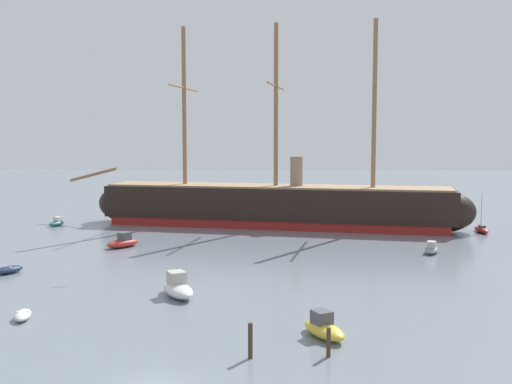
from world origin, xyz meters
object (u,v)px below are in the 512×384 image
object	(u,v)px
sailboat_far_right	(481,229)
dinghy_distant_centre	(254,216)
mooring_piling_left_pair	(250,341)
seagull_in_flight	(181,106)
motorboat_near_centre	(178,288)
motorboat_alongside_bow	(123,242)
motorboat_far_left	(57,223)
motorboat_foreground_right	(324,328)
dinghy_foreground_left	(23,315)
dinghy_mid_left	(8,270)
tall_ship	(276,205)
mooring_piling_nearest	(328,342)
motorboat_alongside_stern	(431,249)

from	to	relation	value
sailboat_far_right	dinghy_distant_centre	distance (m)	33.16
mooring_piling_left_pair	seagull_in_flight	distance (m)	32.78
motorboat_near_centre	seagull_in_flight	distance (m)	21.40
motorboat_alongside_bow	dinghy_distant_centre	distance (m)	28.63
motorboat_alongside_bow	motorboat_far_left	size ratio (longest dim) A/B	1.31
motorboat_foreground_right	sailboat_far_right	world-z (taller)	sailboat_far_right
dinghy_foreground_left	dinghy_mid_left	size ratio (longest dim) A/B	0.85
motorboat_far_left	mooring_piling_left_pair	xyz separation A→B (m)	(30.85, -49.12, 0.58)
tall_ship	dinghy_foreground_left	size ratio (longest dim) A/B	21.83
motorboat_far_left	sailboat_far_right	xyz separation A→B (m)	(58.36, -2.67, -0.01)
sailboat_far_right	dinghy_foreground_left	bearing A→B (deg)	-137.52
dinghy_mid_left	mooring_piling_left_pair	size ratio (longest dim) A/B	1.53
sailboat_far_right	mooring_piling_left_pair	distance (m)	54.00
tall_ship	motorboat_alongside_bow	size ratio (longest dim) A/B	13.65
tall_ship	mooring_piling_left_pair	xyz separation A→B (m)	(-0.22, -50.27, -2.04)
motorboat_alongside_bow	motorboat_far_left	world-z (taller)	motorboat_alongside_bow
motorboat_far_left	seagull_in_flight	size ratio (longest dim) A/B	2.90
dinghy_foreground_left	mooring_piling_left_pair	distance (m)	17.47
tall_ship	seagull_in_flight	distance (m)	27.33
motorboat_far_left	sailboat_far_right	world-z (taller)	sailboat_far_right
dinghy_foreground_left	mooring_piling_nearest	size ratio (longest dim) A/B	1.55
motorboat_far_left	sailboat_far_right	size ratio (longest dim) A/B	0.63
motorboat_far_left	dinghy_foreground_left	bearing A→B (deg)	-71.13
tall_ship	motorboat_far_left	xyz separation A→B (m)	(-31.07, -1.15, -2.62)
dinghy_distant_centre	motorboat_alongside_bow	bearing A→B (deg)	-118.15
tall_ship	motorboat_alongside_bow	world-z (taller)	tall_ship
motorboat_foreground_right	motorboat_far_left	distance (m)	57.34
motorboat_near_centre	sailboat_far_right	size ratio (longest dim) A/B	0.96
motorboat_far_left	seagull_in_flight	bearing A→B (deg)	-44.12
mooring_piling_nearest	mooring_piling_left_pair	distance (m)	4.49
dinghy_foreground_left	sailboat_far_right	distance (m)	59.33
tall_ship	dinghy_distant_centre	xyz separation A→B (m)	(-3.57, 8.33, -2.78)
motorboat_foreground_right	mooring_piling_left_pair	world-z (taller)	mooring_piling_left_pair
dinghy_foreground_left	motorboat_near_centre	distance (m)	11.61
tall_ship	motorboat_alongside_stern	size ratio (longest dim) A/B	16.48
tall_ship	seagull_in_flight	size ratio (longest dim) A/B	51.75
mooring_piling_left_pair	seagull_in_flight	world-z (taller)	seagull_in_flight
dinghy_foreground_left	motorboat_alongside_stern	distance (m)	42.28
dinghy_foreground_left	dinghy_distant_centre	distance (m)	53.79
motorboat_alongside_stern	mooring_piling_nearest	bearing A→B (deg)	-112.76
motorboat_alongside_stern	motorboat_near_centre	bearing A→B (deg)	-142.06
mooring_piling_left_pair	dinghy_mid_left	bearing A→B (deg)	140.20
motorboat_alongside_bow	dinghy_distant_centre	xyz separation A→B (m)	(13.50, 25.24, -0.32)
dinghy_mid_left	mooring_piling_left_pair	world-z (taller)	mooring_piling_left_pair
motorboat_alongside_bow	motorboat_foreground_right	bearing A→B (deg)	-54.22
motorboat_far_left	sailboat_far_right	bearing A→B (deg)	-2.62
seagull_in_flight	motorboat_alongside_stern	bearing A→B (deg)	8.29
dinghy_mid_left	dinghy_distant_centre	bearing A→B (deg)	62.21
mooring_piling_nearest	seagull_in_flight	distance (m)	33.96
tall_ship	motorboat_foreground_right	xyz separation A→B (m)	(4.16, -46.38, -2.49)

